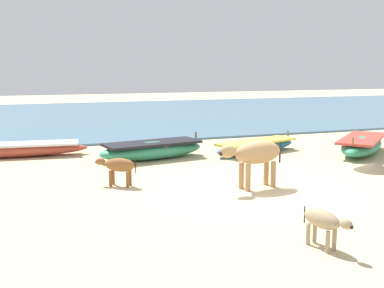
{
  "coord_description": "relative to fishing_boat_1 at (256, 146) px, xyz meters",
  "views": [
    {
      "loc": [
        -4.73,
        -8.83,
        2.67
      ],
      "look_at": [
        -0.45,
        2.96,
        0.6
      ],
      "focal_mm": 42.91,
      "sensor_mm": 36.0,
      "label": 1
    }
  ],
  "objects": [
    {
      "name": "calf_far_brown",
      "position": [
        -4.94,
        -2.63,
        0.25
      ],
      "size": [
        0.91,
        0.72,
        0.65
      ],
      "rotation": [
        0.0,
        0.0,
        2.54
      ],
      "color": "brown",
      "rests_on": "ground"
    },
    {
      "name": "fishing_boat_2",
      "position": [
        3.1,
        -1.22,
        0.07
      ],
      "size": [
        3.32,
        3.06,
        0.73
      ],
      "rotation": [
        0.0,
        0.0,
        3.85
      ],
      "color": "#338C66",
      "rests_on": "ground"
    },
    {
      "name": "cow_adult_tan",
      "position": [
        -2.09,
        -3.88,
        0.56
      ],
      "size": [
        1.66,
        0.65,
        1.08
      ],
      "rotation": [
        0.0,
        0.0,
        3.29
      ],
      "color": "tan",
      "rests_on": "ground"
    },
    {
      "name": "debris_pile_1",
      "position": [
        1.73,
        -3.37,
        -0.11
      ],
      "size": [
        1.51,
        1.51,
        0.22
      ],
      "primitive_type": "cone",
      "rotation": [
        0.0,
        0.0,
        2.37
      ],
      "color": "brown",
      "rests_on": "ground"
    },
    {
      "name": "fishing_boat_1",
      "position": [
        0.0,
        0.0,
        0.0
      ],
      "size": [
        3.4,
        1.83,
        0.6
      ],
      "rotation": [
        0.0,
        0.0,
        0.32
      ],
      "color": "#1E669E",
      "rests_on": "ground"
    },
    {
      "name": "fishing_boat_5",
      "position": [
        -3.38,
        0.19,
        0.06
      ],
      "size": [
        3.4,
        1.6,
        0.72
      ],
      "rotation": [
        0.0,
        0.0,
        0.17
      ],
      "color": "#338C66",
      "rests_on": "ground"
    },
    {
      "name": "ground",
      "position": [
        -2.13,
        -4.01,
        -0.22
      ],
      "size": [
        80.0,
        80.0,
        0.0
      ],
      "primitive_type": "plane",
      "color": "#CCB789"
    },
    {
      "name": "fishing_boat_3",
      "position": [
        -7.45,
        1.95,
        0.01
      ],
      "size": [
        4.82,
        1.36,
        0.62
      ],
      "rotation": [
        0.0,
        0.0,
        3.03
      ],
      "color": "#B74733",
      "rests_on": "ground"
    },
    {
      "name": "sea_water",
      "position": [
        -2.13,
        13.17,
        -0.18
      ],
      "size": [
        60.0,
        20.0,
        0.08
      ],
      "primitive_type": "cube",
      "color": "slate",
      "rests_on": "ground"
    },
    {
      "name": "calf_near_dun",
      "position": [
        -2.78,
        -7.36,
        0.21
      ],
      "size": [
        0.4,
        0.91,
        0.6
      ],
      "rotation": [
        0.0,
        0.0,
        4.92
      ],
      "color": "tan",
      "rests_on": "ground"
    }
  ]
}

